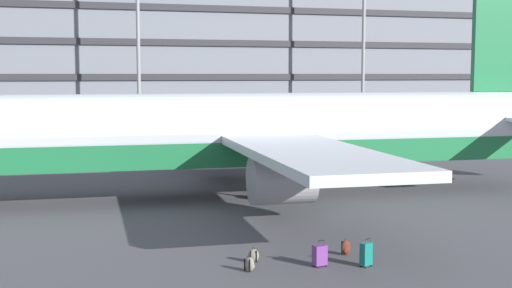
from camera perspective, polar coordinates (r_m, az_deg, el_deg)
The scene contains 8 objects.
ground_plane at distance 34.87m, azimuth -1.93°, elevation -4.13°, with size 600.00×600.00×0.00m, color #4C4C51.
terminal_structure at distance 86.85m, azimuth -10.69°, elevation 7.92°, with size 172.56×20.97×18.80m.
airliner at distance 34.00m, azimuth -0.74°, elevation 0.84°, with size 36.72×29.59×10.49m.
suitcase_upright at distance 22.07m, azimuth 5.24°, elevation -9.04°, with size 0.47×0.36×0.85m.
suitcase_scuffed at distance 22.21m, azimuth 9.00°, elevation -8.89°, with size 0.43×0.36×0.91m.
backpack_purple at distance 21.46m, azimuth -0.53°, elevation -9.85°, with size 0.40×0.42×0.51m.
backpack_teal at distance 23.50m, azimuth 7.37°, elevation -8.44°, with size 0.37×0.26×0.56m.
backpack_silver at distance 22.46m, azimuth -0.21°, elevation -9.15°, with size 0.40×0.33×0.49m.
Camera 1 is at (-8.44, -33.29, 6.00)m, focal length 48.84 mm.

